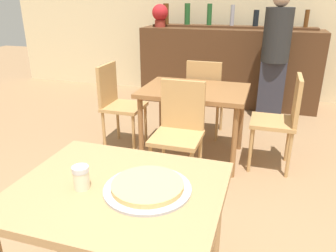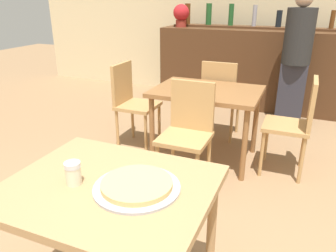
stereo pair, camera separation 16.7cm
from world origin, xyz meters
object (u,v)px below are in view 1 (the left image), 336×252
Objects in this scene: chair_far_side_front at (179,127)px; person_standing at (275,54)px; chair_far_side_back at (205,93)px; chair_far_side_left at (117,100)px; pizza_tray at (148,187)px; potted_plant at (160,14)px; chair_far_side_right at (283,116)px; cheese_shaker at (81,177)px.

chair_far_side_front is 2.06m from person_standing.
chair_far_side_back is 0.55× the size of person_standing.
chair_far_side_front is 1.00× the size of chair_far_side_left.
potted_plant is at bearing 107.71° from pizza_tray.
chair_far_side_back is 1.00× the size of chair_far_side_left.
chair_far_side_left is 2.05m from potted_plant.
person_standing is 4.98× the size of potted_plant.
chair_far_side_right is 1.41m from person_standing.
pizza_tray is (0.21, -2.38, 0.23)m from chair_far_side_back.
chair_far_side_back is at bearing -53.90° from potted_plant.
pizza_tray is at bearing -150.42° from chair_far_side_left.
chair_far_side_right is (1.67, 0.00, 0.00)m from chair_far_side_left.
chair_far_side_front is 0.99m from chair_far_side_left.
chair_far_side_front is 1.33m from pizza_tray.
chair_far_side_front is 0.99m from chair_far_side_right.
chair_far_side_back is 1.14m from person_standing.
chair_far_side_back is at bearing -56.94° from chair_far_side_left.
pizza_tray is 1.21× the size of potted_plant.
chair_far_side_back is at bearing 94.99° from pizza_tray.
chair_far_side_right is at bearing 33.06° from chair_far_side_front.
person_standing is at bearing -131.39° from chair_far_side_back.
cheese_shaker is (0.75, -1.91, 0.27)m from chair_far_side_left.
chair_far_side_left is 2.76× the size of potted_plant.
cheese_shaker is at bearing -165.57° from pizza_tray.
person_standing reaches higher than potted_plant.
person_standing is (0.80, 3.27, 0.08)m from cheese_shaker.
pizza_tray is at bearing -99.11° from person_standing.
person_standing is at bearing 76.24° from cheese_shaker.
pizza_tray is (-0.63, -1.83, 0.23)m from chair_far_side_right.
chair_far_side_right is 1.95m from pizza_tray.
chair_far_side_right is at bearing -46.14° from potted_plant.
person_standing is at bearing -175.19° from chair_far_side_right.
chair_far_side_front is at bearing -110.72° from person_standing.
chair_far_side_left is at bearing -90.00° from chair_far_side_right.
person_standing reaches higher than cheese_shaker.
chair_far_side_left is 2.07m from cheese_shaker.
person_standing reaches higher than chair_far_side_left.
potted_plant is at bearing 4.48° from chair_far_side_left.
potted_plant reaches higher than chair_far_side_front.
cheese_shaker is 0.34× the size of potted_plant.
person_standing reaches higher than chair_far_side_front.
chair_far_side_front is at bearing 99.12° from pizza_tray.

